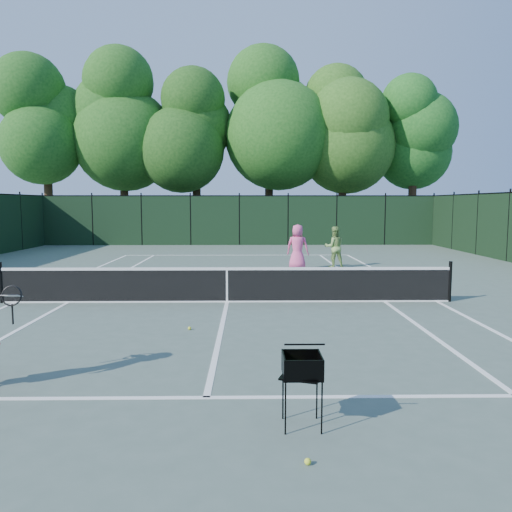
{
  "coord_description": "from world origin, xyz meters",
  "views": [
    {
      "loc": [
        0.56,
        -12.74,
        2.54
      ],
      "look_at": [
        0.77,
        1.0,
        1.1
      ],
      "focal_mm": 35.0,
      "sensor_mm": 36.0,
      "label": 1
    }
  ],
  "objects_px": {
    "player_pink": "(298,247)",
    "loose_ball_near_cart": "(308,462)",
    "player_green": "(334,247)",
    "loose_ball_midcourt": "(190,328)",
    "ball_hopper": "(302,366)"
  },
  "relations": [
    {
      "from": "player_green",
      "to": "loose_ball_midcourt",
      "type": "xyz_separation_m",
      "value": [
        -4.62,
        -9.89,
        -0.79
      ]
    },
    {
      "from": "loose_ball_near_cart",
      "to": "loose_ball_midcourt",
      "type": "height_order",
      "value": "same"
    },
    {
      "from": "player_pink",
      "to": "ball_hopper",
      "type": "xyz_separation_m",
      "value": [
        -1.29,
        -13.7,
        -0.17
      ]
    },
    {
      "from": "player_pink",
      "to": "loose_ball_near_cart",
      "type": "height_order",
      "value": "player_pink"
    },
    {
      "from": "player_green",
      "to": "ball_hopper",
      "type": "xyz_separation_m",
      "value": [
        -2.82,
        -14.31,
        -0.11
      ]
    },
    {
      "from": "loose_ball_near_cart",
      "to": "loose_ball_midcourt",
      "type": "distance_m",
      "value": 5.56
    },
    {
      "from": "player_green",
      "to": "loose_ball_near_cart",
      "type": "xyz_separation_m",
      "value": [
        -2.85,
        -15.16,
        -0.79
      ]
    },
    {
      "from": "ball_hopper",
      "to": "player_pink",
      "type": "bearing_deg",
      "value": 103.15
    },
    {
      "from": "loose_ball_near_cart",
      "to": "loose_ball_midcourt",
      "type": "relative_size",
      "value": 1.0
    },
    {
      "from": "ball_hopper",
      "to": "loose_ball_midcourt",
      "type": "relative_size",
      "value": 12.44
    },
    {
      "from": "player_green",
      "to": "loose_ball_midcourt",
      "type": "distance_m",
      "value": 10.95
    },
    {
      "from": "player_pink",
      "to": "loose_ball_midcourt",
      "type": "xyz_separation_m",
      "value": [
        -3.1,
        -9.28,
        -0.84
      ]
    },
    {
      "from": "player_green",
      "to": "loose_ball_near_cart",
      "type": "height_order",
      "value": "player_green"
    },
    {
      "from": "player_green",
      "to": "ball_hopper",
      "type": "relative_size",
      "value": 1.94
    },
    {
      "from": "player_pink",
      "to": "ball_hopper",
      "type": "bearing_deg",
      "value": 99.5
    }
  ]
}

